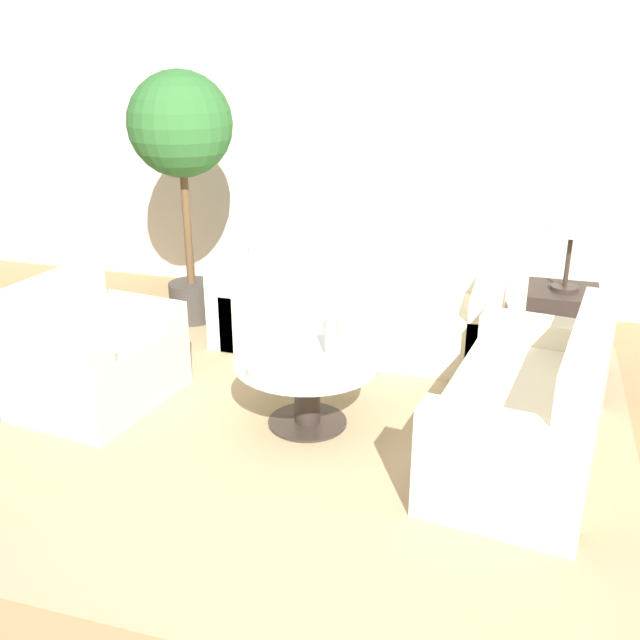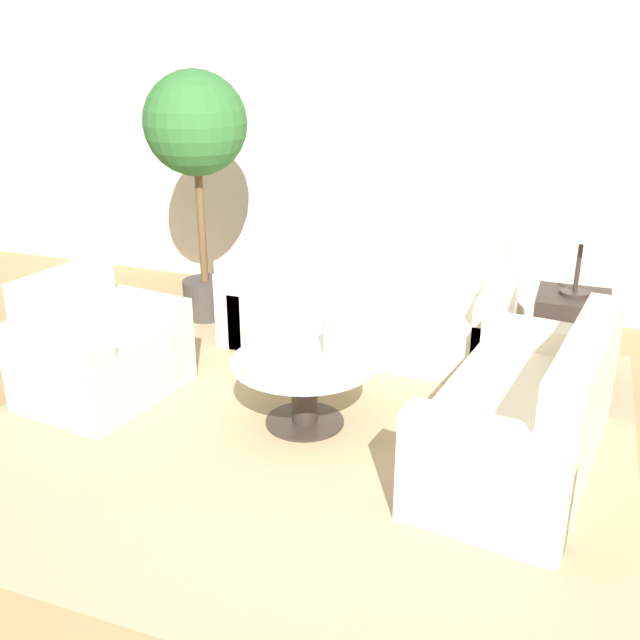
# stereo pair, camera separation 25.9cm
# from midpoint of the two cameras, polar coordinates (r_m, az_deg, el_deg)

# --- Properties ---
(ground_plane) EXTENTS (14.00, 14.00, 0.00)m
(ground_plane) POSITION_cam_midpoint_polar(r_m,az_deg,el_deg) (3.54, -1.88, -14.20)
(ground_plane) COLOR #9E754C
(wall_back) EXTENTS (10.00, 0.06, 2.60)m
(wall_back) POSITION_cam_midpoint_polar(r_m,az_deg,el_deg) (5.86, 9.72, 13.59)
(wall_back) COLOR beige
(wall_back) RESTS_ON ground_plane
(rug) EXTENTS (3.59, 3.36, 0.01)m
(rug) POSITION_cam_midpoint_polar(r_m,az_deg,el_deg) (4.17, 0.57, -8.22)
(rug) COLOR tan
(rug) RESTS_ON ground_plane
(sofa_main) EXTENTS (2.00, 0.78, 0.80)m
(sofa_main) POSITION_cam_midpoint_polar(r_m,az_deg,el_deg) (5.15, 5.38, 0.88)
(sofa_main) COLOR beige
(sofa_main) RESTS_ON ground_plane
(armchair) EXTENTS (0.82, 0.98, 0.77)m
(armchair) POSITION_cam_midpoint_polar(r_m,az_deg,el_deg) (4.57, -15.96, -2.60)
(armchair) COLOR beige
(armchair) RESTS_ON ground_plane
(loveseat) EXTENTS (0.93, 1.56, 0.79)m
(loveseat) POSITION_cam_midpoint_polar(r_m,az_deg,el_deg) (3.82, 18.47, -7.77)
(loveseat) COLOR beige
(loveseat) RESTS_ON ground_plane
(coffee_table) EXTENTS (0.83, 0.83, 0.40)m
(coffee_table) POSITION_cam_midpoint_polar(r_m,az_deg,el_deg) (4.04, 0.58, -5.04)
(coffee_table) COLOR #332823
(coffee_table) RESTS_ON ground_plane
(side_table) EXTENTS (0.45, 0.45, 0.57)m
(side_table) POSITION_cam_midpoint_polar(r_m,az_deg,el_deg) (4.93, 20.71, -1.24)
(side_table) COLOR #332823
(side_table) RESTS_ON ground_plane
(table_lamp) EXTENTS (0.34, 0.34, 0.65)m
(table_lamp) POSITION_cam_midpoint_polar(r_m,az_deg,el_deg) (4.70, 21.94, 7.61)
(table_lamp) COLOR #332823
(table_lamp) RESTS_ON side_table
(potted_plant) EXTENTS (0.76, 0.76, 1.89)m
(potted_plant) POSITION_cam_midpoint_polar(r_m,az_deg,el_deg) (5.45, -8.50, 14.10)
(potted_plant) COLOR #3D3833
(potted_plant) RESTS_ON ground_plane
(vase) EXTENTS (0.08, 0.08, 0.21)m
(vase) POSITION_cam_midpoint_polar(r_m,az_deg,el_deg) (4.03, 2.58, -1.36)
(vase) COLOR #9E998E
(vase) RESTS_ON coffee_table
(bowl) EXTENTS (0.19, 0.19, 0.06)m
(bowl) POSITION_cam_midpoint_polar(r_m,az_deg,el_deg) (3.81, -2.98, -4.00)
(bowl) COLOR beige
(bowl) RESTS_ON coffee_table
(book_stack) EXTENTS (0.25, 0.20, 0.05)m
(book_stack) POSITION_cam_midpoint_polar(r_m,az_deg,el_deg) (4.21, -0.71, -1.50)
(book_stack) COLOR beige
(book_stack) RESTS_ON coffee_table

